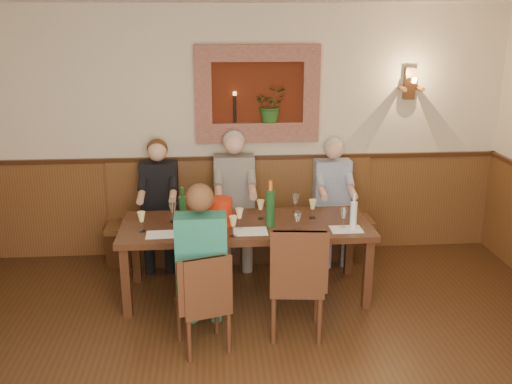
% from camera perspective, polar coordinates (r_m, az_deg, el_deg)
% --- Properties ---
extents(room_shell, '(6.04, 6.04, 2.82)m').
position_cam_1_polar(room_shell, '(3.41, 0.87, 4.09)').
color(room_shell, beige).
rests_on(room_shell, ground).
extents(wainscoting, '(6.02, 6.02, 1.15)m').
position_cam_1_polar(wainscoting, '(3.92, 0.79, -14.81)').
color(wainscoting, brown).
rests_on(wainscoting, ground).
extents(wall_niche, '(1.36, 0.30, 1.06)m').
position_cam_1_polar(wall_niche, '(6.34, 0.52, 9.37)').
color(wall_niche, '#4E1A0B').
rests_on(wall_niche, ground).
extents(wall_sconce, '(0.25, 0.20, 0.35)m').
position_cam_1_polar(wall_sconce, '(6.66, 15.15, 10.35)').
color(wall_sconce, brown).
rests_on(wall_sconce, ground).
extents(dining_table, '(2.40, 0.90, 0.75)m').
position_cam_1_polar(dining_table, '(5.54, -0.99, -3.89)').
color(dining_table, black).
rests_on(dining_table, ground).
extents(bench, '(3.00, 0.45, 1.11)m').
position_cam_1_polar(bench, '(6.54, -1.50, -3.78)').
color(bench, '#381E0F').
rests_on(bench, ground).
extents(chair_near_left, '(0.48, 0.48, 0.88)m').
position_cam_1_polar(chair_near_left, '(4.84, -5.24, -12.70)').
color(chair_near_left, black).
rests_on(chair_near_left, ground).
extents(chair_near_right, '(0.50, 0.50, 1.02)m').
position_cam_1_polar(chair_near_right, '(5.03, 4.01, -10.94)').
color(chair_near_right, black).
rests_on(chair_near_right, ground).
extents(person_bench_left, '(0.41, 0.50, 1.40)m').
position_cam_1_polar(person_bench_left, '(6.37, -9.59, -2.19)').
color(person_bench_left, black).
rests_on(person_bench_left, ground).
extents(person_bench_mid, '(0.45, 0.55, 1.49)m').
position_cam_1_polar(person_bench_mid, '(6.34, -2.13, -1.70)').
color(person_bench_mid, '#5D5955').
rests_on(person_bench_mid, ground).
extents(person_bench_right, '(0.40, 0.49, 1.38)m').
position_cam_1_polar(person_bench_right, '(6.49, 7.67, -1.82)').
color(person_bench_right, navy).
rests_on(person_bench_right, ground).
extents(person_chair_front, '(0.42, 0.51, 1.41)m').
position_cam_1_polar(person_chair_front, '(4.85, -5.39, -8.30)').
color(person_chair_front, '#175351').
rests_on(person_chair_front, ground).
extents(spittoon_bucket, '(0.24, 0.24, 0.26)m').
position_cam_1_polar(spittoon_bucket, '(5.45, -3.59, -1.96)').
color(spittoon_bucket, red).
rests_on(spittoon_bucket, dining_table).
extents(wine_bottle_green_a, '(0.10, 0.10, 0.45)m').
position_cam_1_polar(wine_bottle_green_a, '(5.38, 1.44, -1.54)').
color(wine_bottle_green_a, '#19471E').
rests_on(wine_bottle_green_a, dining_table).
extents(wine_bottle_green_b, '(0.07, 0.07, 0.38)m').
position_cam_1_polar(wine_bottle_green_b, '(5.46, -7.33, -1.79)').
color(wine_bottle_green_b, '#19471E').
rests_on(wine_bottle_green_b, dining_table).
extents(water_bottle, '(0.07, 0.07, 0.35)m').
position_cam_1_polar(water_bottle, '(5.41, 9.73, -2.23)').
color(water_bottle, silver).
rests_on(water_bottle, dining_table).
extents(tasting_sheet_a, '(0.30, 0.22, 0.00)m').
position_cam_1_polar(tasting_sheet_a, '(5.30, -9.36, -4.21)').
color(tasting_sheet_a, white).
rests_on(tasting_sheet_a, dining_table).
extents(tasting_sheet_b, '(0.32, 0.23, 0.00)m').
position_cam_1_polar(tasting_sheet_b, '(5.30, -0.58, -3.96)').
color(tasting_sheet_b, white).
rests_on(tasting_sheet_b, dining_table).
extents(tasting_sheet_c, '(0.30, 0.21, 0.00)m').
position_cam_1_polar(tasting_sheet_c, '(5.42, 9.01, -3.70)').
color(tasting_sheet_c, white).
rests_on(tasting_sheet_c, dining_table).
extents(tasting_sheet_d, '(0.28, 0.23, 0.00)m').
position_cam_1_polar(tasting_sheet_d, '(5.25, -4.69, -4.23)').
color(tasting_sheet_d, white).
rests_on(tasting_sheet_d, dining_table).
extents(wine_glass_0, '(0.08, 0.08, 0.19)m').
position_cam_1_polar(wine_glass_0, '(5.38, -11.36, -2.93)').
color(wine_glass_0, '#FCE597').
rests_on(wine_glass_0, dining_table).
extents(wine_glass_1, '(0.08, 0.08, 0.19)m').
position_cam_1_polar(wine_glass_1, '(5.57, -8.30, -2.06)').
color(wine_glass_1, white).
rests_on(wine_glass_1, dining_table).
extents(wine_glass_2, '(0.08, 0.08, 0.19)m').
position_cam_1_polar(wine_glass_2, '(5.24, -6.48, -3.23)').
color(wine_glass_2, '#FCE597').
rests_on(wine_glass_2, dining_table).
extents(wine_glass_3, '(0.08, 0.08, 0.19)m').
position_cam_1_polar(wine_glass_3, '(5.57, -4.51, -1.94)').
color(wine_glass_3, white).
rests_on(wine_glass_3, dining_table).
extents(wine_glass_4, '(0.08, 0.08, 0.19)m').
position_cam_1_polar(wine_glass_4, '(5.37, -1.67, -2.63)').
color(wine_glass_4, '#FCE597').
rests_on(wine_glass_4, dining_table).
extents(wine_glass_5, '(0.08, 0.08, 0.19)m').
position_cam_1_polar(wine_glass_5, '(5.61, 0.46, -1.75)').
color(wine_glass_5, '#FCE597').
rests_on(wine_glass_5, dining_table).
extents(wine_glass_6, '(0.08, 0.08, 0.19)m').
position_cam_1_polar(wine_glass_6, '(5.30, 4.18, -2.95)').
color(wine_glass_6, white).
rests_on(wine_glass_6, dining_table).
extents(wine_glass_7, '(0.08, 0.08, 0.19)m').
position_cam_1_polar(wine_glass_7, '(5.65, 5.67, -1.69)').
color(wine_glass_7, '#FCE597').
rests_on(wine_glass_7, dining_table).
extents(wine_glass_8, '(0.08, 0.08, 0.19)m').
position_cam_1_polar(wine_glass_8, '(5.43, 8.74, -2.60)').
color(wine_glass_8, white).
rests_on(wine_glass_8, dining_table).
extents(wine_glass_9, '(0.08, 0.08, 0.19)m').
position_cam_1_polar(wine_glass_9, '(5.17, -2.29, -3.43)').
color(wine_glass_9, '#FCE597').
rests_on(wine_glass_9, dining_table).
extents(wine_glass_10, '(0.08, 0.08, 0.19)m').
position_cam_1_polar(wine_glass_10, '(5.80, 3.99, -1.16)').
color(wine_glass_10, white).
rests_on(wine_glass_10, dining_table).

